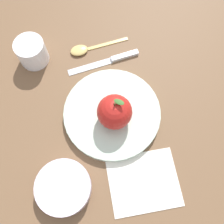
% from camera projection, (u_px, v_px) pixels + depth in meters
% --- Properties ---
extents(ground_plane, '(2.40, 2.40, 0.00)m').
position_uv_depth(ground_plane, '(115.00, 106.00, 0.66)').
color(ground_plane, brown).
extents(dinner_plate, '(0.24, 0.24, 0.02)m').
position_uv_depth(dinner_plate, '(112.00, 113.00, 0.64)').
color(dinner_plate, '#B2C6B2').
rests_on(dinner_plate, ground_plane).
extents(apple, '(0.08, 0.08, 0.09)m').
position_uv_depth(apple, '(115.00, 112.00, 0.59)').
color(apple, '#B21E19').
rests_on(apple, dinner_plate).
extents(side_bowl, '(0.12, 0.12, 0.03)m').
position_uv_depth(side_bowl, '(63.00, 187.00, 0.57)').
color(side_bowl, silver).
rests_on(side_bowl, ground_plane).
extents(cup, '(0.08, 0.08, 0.07)m').
position_uv_depth(cup, '(31.00, 51.00, 0.67)').
color(cup, white).
rests_on(cup, ground_plane).
extents(knife, '(0.20, 0.04, 0.01)m').
position_uv_depth(knife, '(110.00, 60.00, 0.70)').
color(knife, silver).
rests_on(knife, ground_plane).
extents(spoon, '(0.17, 0.04, 0.01)m').
position_uv_depth(spoon, '(85.00, 49.00, 0.71)').
color(spoon, '#D8B766').
rests_on(spoon, ground_plane).
extents(linen_napkin, '(0.19, 0.17, 0.00)m').
position_uv_depth(linen_napkin, '(144.00, 182.00, 0.59)').
color(linen_napkin, silver).
rests_on(linen_napkin, ground_plane).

